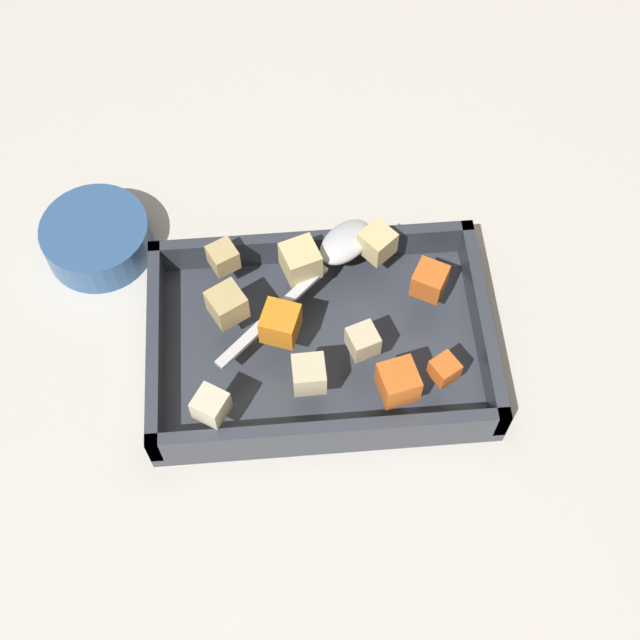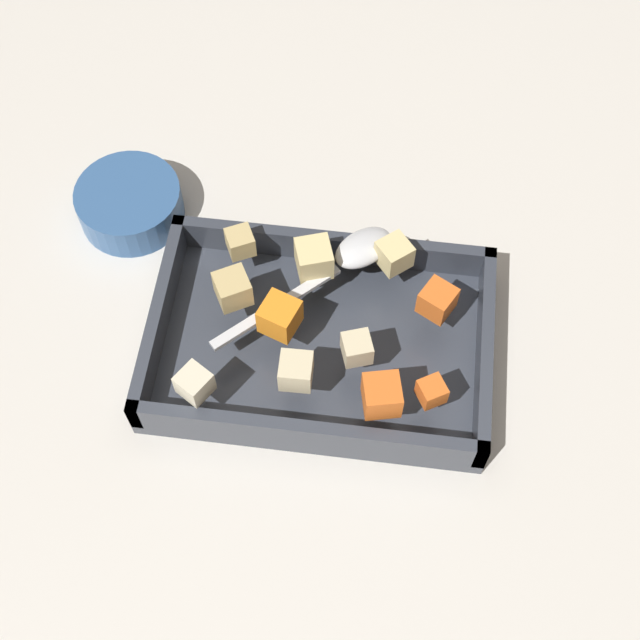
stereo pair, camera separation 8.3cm
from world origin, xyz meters
TOP-DOWN VIEW (x-y plane):
  - ground_plane at (0.00, 0.00)m, footprint 4.00×4.00m
  - baking_dish at (0.01, 0.01)m, footprint 0.33×0.22m
  - carrot_chunk_back_center at (-0.10, -0.02)m, footprint 0.04×0.04m
  - carrot_chunk_center at (0.04, 0.02)m, footprint 0.04×0.04m
  - carrot_chunk_far_left at (-0.06, 0.09)m, footprint 0.04×0.04m
  - carrot_chunk_corner_nw at (-0.10, 0.08)m, footprint 0.03×0.03m
  - potato_chunk_near_left at (0.02, -0.05)m, footprint 0.04×0.04m
  - potato_chunk_heap_top at (-0.03, 0.04)m, footprint 0.03×0.03m
  - potato_chunk_near_spoon at (0.09, -0.01)m, footprint 0.04×0.04m
  - potato_chunk_corner_se at (-0.06, -0.07)m, footprint 0.04×0.04m
  - potato_chunk_under_handle at (0.10, -0.06)m, footprint 0.03×0.03m
  - potato_chunk_front_center at (0.02, 0.07)m, footprint 0.03×0.03m
  - parsnip_chunk_near_right at (0.11, 0.10)m, footprint 0.04×0.04m
  - serving_spoon at (-0.02, -0.06)m, footprint 0.17×0.16m
  - small_prep_bowl at (0.23, -0.13)m, footprint 0.11×0.11m

SIDE VIEW (x-z plane):
  - ground_plane at x=0.00m, z-range 0.00..0.00m
  - baking_dish at x=0.01m, z-range -0.01..0.04m
  - small_prep_bowl at x=0.23m, z-range 0.00..0.04m
  - serving_spoon at x=-0.02m, z-range 0.05..0.07m
  - carrot_chunk_corner_nw at x=-0.10m, z-range 0.05..0.08m
  - potato_chunk_under_handle at x=0.10m, z-range 0.05..0.08m
  - potato_chunk_heap_top at x=-0.03m, z-range 0.05..0.08m
  - parsnip_chunk_near_right at x=0.11m, z-range 0.05..0.08m
  - potato_chunk_corner_se at x=-0.06m, z-range 0.05..0.08m
  - carrot_chunk_back_center at x=-0.10m, z-range 0.05..0.08m
  - potato_chunk_front_center at x=0.02m, z-range 0.05..0.08m
  - potato_chunk_near_spoon at x=0.09m, z-range 0.05..0.08m
  - carrot_chunk_far_left at x=-0.06m, z-range 0.05..0.09m
  - carrot_chunk_center at x=0.04m, z-range 0.05..0.09m
  - potato_chunk_near_left at x=0.02m, z-range 0.05..0.09m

